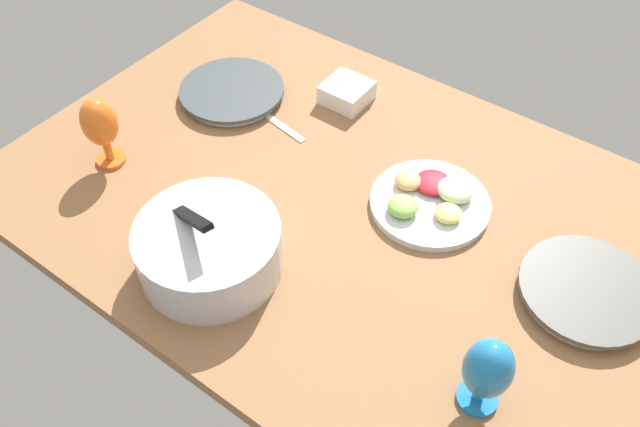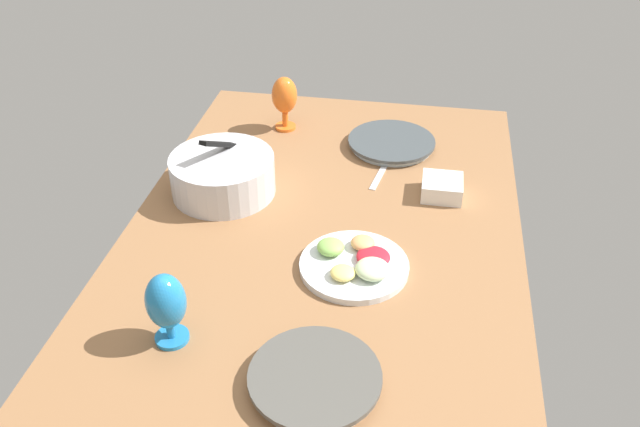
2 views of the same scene
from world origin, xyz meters
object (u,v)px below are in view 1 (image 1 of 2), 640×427
(dinner_plate_left, at_px, (586,291))
(fruit_platter, at_px, (431,200))
(mixing_bowl, at_px, (209,247))
(dinner_plate_right, at_px, (232,92))
(hurricane_glass_orange, at_px, (100,125))
(hurricane_glass_blue, at_px, (488,370))
(square_bowl_white, at_px, (347,92))

(dinner_plate_left, xyz_separation_m, fruit_platter, (0.37, -0.04, 0.00))
(mixing_bowl, bearing_deg, dinner_plate_right, -52.96)
(hurricane_glass_orange, bearing_deg, dinner_plate_left, -164.76)
(mixing_bowl, distance_m, fruit_platter, 0.50)
(fruit_platter, bearing_deg, mixing_bowl, 56.07)
(fruit_platter, relative_size, hurricane_glass_blue, 1.52)
(hurricane_glass_orange, bearing_deg, dinner_plate_right, -100.86)
(square_bowl_white, bearing_deg, dinner_plate_left, 162.40)
(hurricane_glass_orange, height_order, hurricane_glass_blue, hurricane_glass_orange)
(dinner_plate_left, height_order, hurricane_glass_blue, hurricane_glass_blue)
(dinner_plate_left, xyz_separation_m, dinner_plate_right, (0.99, -0.07, -0.00))
(square_bowl_white, bearing_deg, dinner_plate_right, 32.68)
(mixing_bowl, height_order, fruit_platter, mixing_bowl)
(dinner_plate_right, distance_m, square_bowl_white, 0.30)
(dinner_plate_left, relative_size, square_bowl_white, 2.38)
(dinner_plate_right, relative_size, hurricane_glass_orange, 1.52)
(fruit_platter, bearing_deg, dinner_plate_left, 174.63)
(mixing_bowl, xyz_separation_m, hurricane_glass_blue, (-0.58, -0.06, 0.04))
(fruit_platter, bearing_deg, dinner_plate_right, -3.28)
(dinner_plate_right, distance_m, hurricane_glass_blue, 1.01)
(mixing_bowl, xyz_separation_m, square_bowl_white, (0.09, -0.62, -0.03))
(dinner_plate_left, xyz_separation_m, square_bowl_white, (0.74, -0.23, 0.01))
(dinner_plate_right, bearing_deg, hurricane_glass_orange, 79.14)
(square_bowl_white, bearing_deg, hurricane_glass_orange, 58.25)
(dinner_plate_right, distance_m, fruit_platter, 0.62)
(hurricane_glass_orange, distance_m, hurricane_glass_blue, 0.99)
(fruit_platter, relative_size, hurricane_glass_orange, 1.48)
(fruit_platter, height_order, square_bowl_white, fruit_platter)
(dinner_plate_left, distance_m, dinner_plate_right, 1.00)
(hurricane_glass_blue, xyz_separation_m, square_bowl_white, (0.67, -0.56, -0.07))
(fruit_platter, distance_m, hurricane_glass_orange, 0.77)
(dinner_plate_right, bearing_deg, fruit_platter, 176.72)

